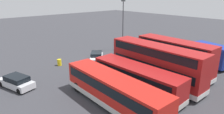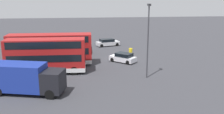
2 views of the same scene
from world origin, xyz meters
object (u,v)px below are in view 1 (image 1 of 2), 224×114
at_px(bus_double_decker_second, 156,63).
at_px(bus_single_deck_third, 136,78).
at_px(car_hatchback_silver, 16,82).
at_px(waste_bin_yellow, 59,62).
at_px(bus_single_deck_fourth, 113,90).
at_px(car_small_green, 96,57).
at_px(bus_double_decker_near_end, 174,56).
at_px(box_truck_blue, 206,53).
at_px(lamp_post_tall, 123,22).

bearing_deg(bus_double_decker_second, bus_single_deck_third, 3.82).
bearing_deg(car_hatchback_silver, waste_bin_yellow, -154.61).
bearing_deg(waste_bin_yellow, car_hatchback_silver, 25.39).
distance_m(bus_single_deck_fourth, car_small_green, 13.19).
relative_size(bus_double_decker_near_end, bus_double_decker_second, 0.86).
bearing_deg(bus_single_deck_third, car_hatchback_silver, -46.64).
bearing_deg(car_hatchback_silver, bus_double_decker_near_end, 149.90).
relative_size(car_hatchback_silver, car_small_green, 1.15).
bearing_deg(bus_double_decker_second, bus_double_decker_near_end, 178.50).
xyz_separation_m(bus_single_deck_fourth, car_hatchback_silver, (5.53, -10.07, -0.92)).
bearing_deg(box_truck_blue, bus_single_deck_fourth, -1.84).
bearing_deg(waste_bin_yellow, bus_double_decker_near_end, 126.27).
height_order(bus_double_decker_second, bus_single_deck_third, bus_double_decker_second).
distance_m(bus_single_deck_third, box_truck_blue, 14.23).
relative_size(bus_double_decker_second, bus_single_deck_third, 1.11).
bearing_deg(bus_double_decker_near_end, car_small_green, -68.56).
bearing_deg(bus_double_decker_near_end, box_truck_blue, 171.05).
bearing_deg(bus_double_decker_near_end, car_hatchback_silver, -30.10).
distance_m(car_hatchback_silver, car_small_green, 12.32).
xyz_separation_m(bus_double_decker_second, car_hatchback_silver, (12.76, -9.47, -1.75)).
relative_size(bus_double_decker_near_end, bus_single_deck_fourth, 0.85).
height_order(bus_double_decker_near_end, lamp_post_tall, lamp_post_tall).
relative_size(car_small_green, lamp_post_tall, 0.46).
xyz_separation_m(lamp_post_tall, waste_bin_yellow, (12.74, -0.31, -4.73)).
xyz_separation_m(bus_double_decker_near_end, bus_single_deck_third, (7.33, 0.14, -0.82)).
distance_m(bus_single_deck_third, waste_bin_yellow, 13.27).
distance_m(bus_double_decker_near_end, lamp_post_tall, 13.30).
height_order(car_small_green, waste_bin_yellow, car_small_green).
distance_m(car_hatchback_silver, lamp_post_tall, 20.50).
bearing_deg(bus_double_decker_near_end, bus_single_deck_fourth, 2.66).
bearing_deg(bus_single_deck_fourth, lamp_post_tall, -137.38).
xyz_separation_m(bus_double_decker_near_end, car_hatchback_silver, (16.50, -9.56, -1.74)).
xyz_separation_m(bus_single_deck_fourth, box_truck_blue, (-17.84, 0.57, 0.08)).
relative_size(bus_double_decker_second, car_hatchback_silver, 2.48).
distance_m(bus_single_deck_fourth, waste_bin_yellow, 13.55).
relative_size(box_truck_blue, car_hatchback_silver, 1.65).
bearing_deg(bus_single_deck_fourth, car_hatchback_silver, -61.25).
relative_size(car_small_green, waste_bin_yellow, 4.37).
height_order(bus_single_deck_third, car_small_green, bus_single_deck_third).
relative_size(bus_single_deck_third, car_small_green, 2.57).
xyz_separation_m(bus_single_deck_fourth, lamp_post_tall, (-14.24, -13.10, 3.59)).
bearing_deg(lamp_post_tall, bus_double_decker_near_end, 75.45).
bearing_deg(lamp_post_tall, bus_single_deck_third, 50.22).
xyz_separation_m(bus_double_decker_near_end, lamp_post_tall, (-3.27, -12.60, 2.76)).
xyz_separation_m(car_hatchback_silver, car_small_green, (-12.26, -1.23, -0.00)).
relative_size(bus_single_deck_fourth, car_hatchback_silver, 2.52).
xyz_separation_m(bus_double_decker_second, lamp_post_tall, (-7.01, -12.50, 2.76)).
xyz_separation_m(bus_single_deck_third, car_hatchback_silver, (9.16, -9.71, -0.92)).
bearing_deg(lamp_post_tall, bus_single_deck_fourth, 42.62).
bearing_deg(bus_double_decker_near_end, bus_double_decker_second, -1.50).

